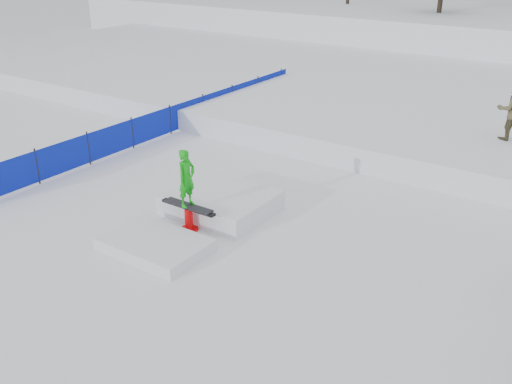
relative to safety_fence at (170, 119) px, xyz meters
The scene contains 6 objects.
ground 9.28m from the safety_fence, 45.44° to the right, with size 120.00×120.00×0.00m, color white.
snow_berm 24.29m from the safety_fence, 74.48° to the left, with size 60.00×14.00×2.40m, color white.
snow_midrise 11.43m from the safety_fence, 55.34° to the left, with size 50.00×18.00×0.80m, color white.
safety_fence is the anchor object (origin of this frame).
walker_olive 11.56m from the safety_fence, 19.73° to the left, with size 0.93×0.72×1.91m, color brown.
jib_rail_feature 7.39m from the safety_fence, 41.11° to the right, with size 2.60×4.40×2.11m.
Camera 1 is at (7.54, -8.20, 6.63)m, focal length 40.00 mm.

